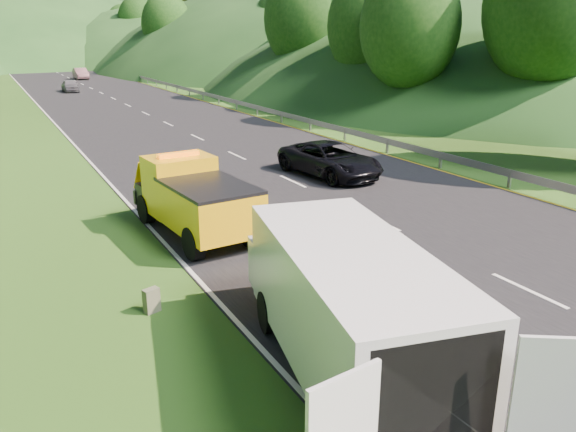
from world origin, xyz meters
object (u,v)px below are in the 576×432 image
child (355,312)px  suitcase (152,300)px  worker (470,402)px  white_van (347,301)px  passing_suv (330,176)px  woman (267,300)px  tow_truck (194,197)px

child → suitcase: 4.58m
child → worker: size_ratio=0.52×
white_van → passing_suv: (7.76, 12.83, -1.42)m
passing_suv → white_van: bearing=-128.3°
white_van → child: 2.72m
suitcase → passing_suv: passing_suv is taller
woman → passing_suv: woman is taller
child → passing_suv: 12.71m
woman → child: woman is taller
tow_truck → suitcase: 5.30m
child → worker: 3.60m
worker → passing_suv: worker is taller
white_van → woman: white_van is taller
child → suitcase: bearing=-166.1°
passing_suv → child: bearing=-126.8°
tow_truck → worker: (1.30, -10.31, -1.18)m
woman → child: (1.46, -1.51, 0.00)m
child → passing_suv: (6.29, 11.04, 0.00)m
white_van → woman: size_ratio=4.90×
child → passing_suv: size_ratio=0.18×
white_van → worker: size_ratio=4.15×
worker → passing_suv: (6.41, 14.64, 0.00)m
woman → tow_truck: bearing=5.2°
worker → child: bearing=64.2°
white_van → worker: bearing=-40.8°
child → suitcase: suitcase is taller
white_van → child: size_ratio=8.00×
suitcase → child: bearing=-28.5°
tow_truck → child: tow_truck is taller
tow_truck → white_van: size_ratio=0.76×
worker → passing_suv: size_ratio=0.35×
worker → suitcase: (-3.90, 5.79, 0.28)m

